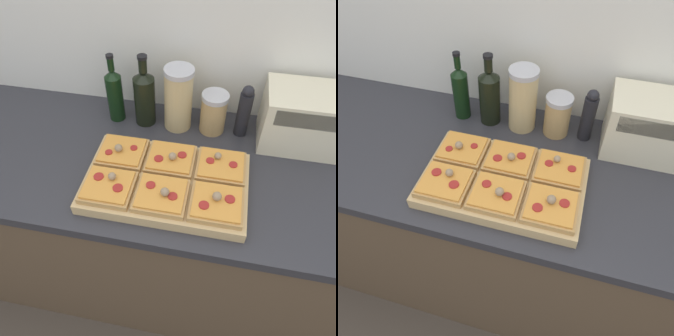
{
  "view_description": "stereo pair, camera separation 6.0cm",
  "coord_description": "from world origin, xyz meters",
  "views": [
    {
      "loc": [
        0.11,
        -0.46,
        1.78
      ],
      "look_at": [
        -0.03,
        0.24,
        0.99
      ],
      "focal_mm": 35.0,
      "sensor_mm": 36.0,
      "label": 1
    },
    {
      "loc": [
        0.17,
        -0.45,
        1.78
      ],
      "look_at": [
        -0.03,
        0.24,
        0.99
      ],
      "focal_mm": 35.0,
      "sensor_mm": 36.0,
      "label": 2
    }
  ],
  "objects": [
    {
      "name": "cutting_board",
      "position": [
        -0.03,
        0.21,
        0.95
      ],
      "size": [
        0.53,
        0.33,
        0.04
      ],
      "primitive_type": "cube",
      "color": "tan",
      "rests_on": "kitchen_counter"
    },
    {
      "name": "toaster_oven",
      "position": [
        0.4,
        0.52,
        1.04
      ],
      "size": [
        0.3,
        0.2,
        0.21
      ],
      "color": "beige",
      "rests_on": "kitchen_counter"
    },
    {
      "name": "wine_bottle",
      "position": [
        -0.18,
        0.52,
        1.05
      ],
      "size": [
        0.08,
        0.08,
        0.28
      ],
      "color": "black",
      "rests_on": "kitchen_counter"
    },
    {
      "name": "pizza_slice_back_right",
      "position": [
        0.14,
        0.28,
        0.99
      ],
      "size": [
        0.16,
        0.15,
        0.05
      ],
      "color": "tan",
      "rests_on": "cutting_board"
    },
    {
      "name": "kitchen_counter",
      "position": [
        0.0,
        0.32,
        0.47
      ],
      "size": [
        2.63,
        0.67,
        0.93
      ],
      "color": "brown",
      "rests_on": "ground_plane"
    },
    {
      "name": "pizza_slice_front_right",
      "position": [
        0.14,
        0.13,
        0.99
      ],
      "size": [
        0.16,
        0.15,
        0.06
      ],
      "color": "tan",
      "rests_on": "cutting_board"
    },
    {
      "name": "pepper_mill",
      "position": [
        0.2,
        0.52,
        1.04
      ],
      "size": [
        0.05,
        0.05,
        0.21
      ],
      "color": "black",
      "rests_on": "kitchen_counter"
    },
    {
      "name": "pizza_slice_back_left",
      "position": [
        -0.2,
        0.28,
        0.99
      ],
      "size": [
        0.16,
        0.15,
        0.05
      ],
      "color": "tan",
      "rests_on": "cutting_board"
    },
    {
      "name": "olive_oil_bottle",
      "position": [
        -0.29,
        0.52,
        1.04
      ],
      "size": [
        0.06,
        0.06,
        0.27
      ],
      "color": "black",
      "rests_on": "kitchen_counter"
    },
    {
      "name": "grain_jar_short",
      "position": [
        0.09,
        0.52,
        1.01
      ],
      "size": [
        0.1,
        0.1,
        0.16
      ],
      "color": "tan",
      "rests_on": "kitchen_counter"
    },
    {
      "name": "pizza_slice_back_center",
      "position": [
        -0.03,
        0.28,
        0.99
      ],
      "size": [
        0.16,
        0.15,
        0.05
      ],
      "color": "tan",
      "rests_on": "cutting_board"
    },
    {
      "name": "pizza_slice_front_center",
      "position": [
        -0.03,
        0.13,
        0.99
      ],
      "size": [
        0.16,
        0.15,
        0.06
      ],
      "color": "tan",
      "rests_on": "cutting_board"
    },
    {
      "name": "ground_plane",
      "position": [
        0.0,
        0.0,
        0.0
      ],
      "size": [
        12.0,
        12.0,
        0.0
      ],
      "primitive_type": "plane",
      "color": "#4C4238"
    },
    {
      "name": "grain_jar_tall",
      "position": [
        -0.05,
        0.52,
        1.06
      ],
      "size": [
        0.11,
        0.11,
        0.25
      ],
      "color": "tan",
      "rests_on": "kitchen_counter"
    },
    {
      "name": "pizza_slice_front_left",
      "position": [
        -0.2,
        0.13,
        0.99
      ],
      "size": [
        0.16,
        0.15,
        0.05
      ],
      "color": "tan",
      "rests_on": "cutting_board"
    },
    {
      "name": "wall_back",
      "position": [
        0.0,
        0.67,
        1.25
      ],
      "size": [
        6.0,
        0.06,
        2.5
      ],
      "color": "silver",
      "rests_on": "ground_plane"
    }
  ]
}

